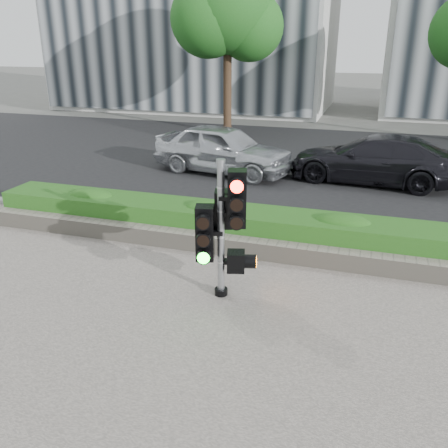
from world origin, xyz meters
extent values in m
plane|color=#51514C|center=(0.00, 0.00, 0.00)|extent=(120.00, 120.00, 0.00)
cube|color=#9E9389|center=(0.00, -2.50, 0.01)|extent=(16.00, 11.00, 0.03)
cube|color=black|center=(0.00, 10.00, 0.01)|extent=(60.00, 13.00, 0.02)
cube|color=gray|center=(0.00, 3.15, 0.06)|extent=(60.00, 0.25, 0.12)
cube|color=gray|center=(0.00, 1.90, 0.20)|extent=(12.00, 0.32, 0.34)
cube|color=green|center=(0.00, 2.55, 0.37)|extent=(12.00, 1.00, 0.68)
cylinder|color=black|center=(-4.50, 14.50, 2.02)|extent=(0.36, 0.36, 4.03)
sphere|color=#154513|center=(-4.50, 14.50, 5.18)|extent=(3.74, 3.74, 3.74)
sphere|color=#154513|center=(-3.64, 14.86, 4.46)|extent=(2.88, 2.88, 2.88)
sphere|color=#154513|center=(-5.22, 14.07, 4.75)|extent=(3.17, 3.17, 3.17)
cylinder|color=black|center=(-0.23, 0.32, 0.08)|extent=(0.22, 0.22, 0.11)
cylinder|color=gray|center=(-0.23, 0.32, 1.13)|extent=(0.11, 0.11, 2.20)
cylinder|color=gray|center=(-0.23, 0.32, 2.26)|extent=(0.14, 0.14, 0.05)
cube|color=#FF1107|center=(0.02, 0.35, 1.70)|extent=(0.34, 0.34, 0.88)
cube|color=#14E51E|center=(-0.46, 0.22, 1.13)|extent=(0.34, 0.34, 0.88)
cube|color=black|center=(-0.26, 0.56, 1.43)|extent=(0.34, 0.34, 0.60)
cube|color=orange|center=(-0.01, 0.41, 0.62)|extent=(0.34, 0.34, 0.32)
imported|color=#B9BBC1|center=(-2.54, 7.70, 0.77)|extent=(4.65, 2.58, 1.50)
imported|color=black|center=(1.95, 7.96, 0.71)|extent=(4.92, 2.42, 1.38)
camera|label=1|loc=(1.87, -6.17, 3.91)|focal=38.00mm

